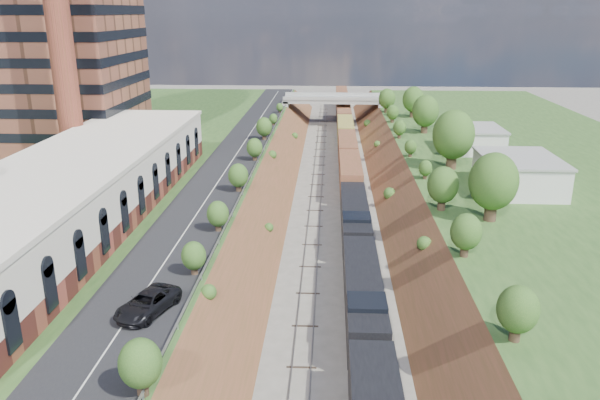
{
  "coord_description": "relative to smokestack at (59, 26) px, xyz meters",
  "views": [
    {
      "loc": [
        -0.64,
        -21.24,
        26.93
      ],
      "look_at": [
        -3.99,
        43.07,
        6.0
      ],
      "focal_mm": 35.0,
      "sensor_mm": 36.0,
      "label": 1
    }
  ],
  "objects": [
    {
      "name": "rail_right_track",
      "position": [
        38.6,
        4.0,
        -24.91
      ],
      "size": [
        1.58,
        180.0,
        0.18
      ],
      "primitive_type": "cube",
      "color": "gray",
      "rests_on": "ground"
    },
    {
      "name": "commercial_building",
      "position": [
        8.0,
        -18.0,
        -16.49
      ],
      "size": [
        14.3,
        62.3,
        7.0
      ],
      "color": "brown",
      "rests_on": "platform_left"
    },
    {
      "name": "platform_left",
      "position": [
        3.0,
        4.0,
        -22.5
      ],
      "size": [
        44.0,
        180.0,
        5.0
      ],
      "primitive_type": "cube",
      "color": "#2D5020",
      "rests_on": "ground"
    },
    {
      "name": "embankment_left",
      "position": [
        25.0,
        4.0,
        -25.0
      ],
      "size": [
        10.0,
        180.0,
        10.0
      ],
      "primitive_type": "cube",
      "rotation": [
        0.0,
        0.79,
        0.0
      ],
      "color": "brown",
      "rests_on": "ground"
    },
    {
      "name": "rail_left_track",
      "position": [
        33.4,
        4.0,
        -24.91
      ],
      "size": [
        1.58,
        180.0,
        0.18
      ],
      "primitive_type": "cube",
      "color": "gray",
      "rests_on": "ground"
    },
    {
      "name": "overpass",
      "position": [
        36.0,
        66.0,
        -20.08
      ],
      "size": [
        24.5,
        8.3,
        7.4
      ],
      "color": "gray",
      "rests_on": "ground"
    },
    {
      "name": "tree_right_large",
      "position": [
        53.0,
        -16.0,
        -15.62
      ],
      "size": [
        5.25,
        5.25,
        7.61
      ],
      "color": "#473323",
      "rests_on": "platform_right"
    },
    {
      "name": "smokestack",
      "position": [
        0.0,
        0.0,
        0.0
      ],
      "size": [
        3.2,
        3.2,
        40.0
      ],
      "primitive_type": "cylinder",
      "color": "brown",
      "rests_on": "platform_left"
    },
    {
      "name": "white_building_far",
      "position": [
        59.0,
        18.0,
        -18.2
      ],
      "size": [
        8.0,
        10.0,
        3.6
      ],
      "primitive_type": "cube",
      "color": "silver",
      "rests_on": "platform_right"
    },
    {
      "name": "tree_left_crest",
      "position": [
        24.2,
        -36.0,
        -17.96
      ],
      "size": [
        2.45,
        2.45,
        3.55
      ],
      "color": "#473323",
      "rests_on": "platform_left"
    },
    {
      "name": "road",
      "position": [
        20.5,
        4.0,
        -19.95
      ],
      "size": [
        8.0,
        180.0,
        0.1
      ],
      "primitive_type": "cube",
      "color": "black",
      "rests_on": "platform_left"
    },
    {
      "name": "freight_train",
      "position": [
        38.6,
        26.04,
        -22.26
      ],
      "size": [
        3.27,
        165.74,
        4.82
      ],
      "color": "black",
      "rests_on": "ground"
    },
    {
      "name": "suv",
      "position": [
        21.81,
        -38.41,
        -19.08
      ],
      "size": [
        4.5,
        6.43,
        1.63
      ],
      "primitive_type": "imported",
      "rotation": [
        0.0,
        0.0,
        -0.34
      ],
      "color": "black",
      "rests_on": "road"
    },
    {
      "name": "guardrail",
      "position": [
        24.6,
        3.8,
        -19.45
      ],
      "size": [
        0.1,
        171.0,
        0.7
      ],
      "color": "#99999E",
      "rests_on": "platform_left"
    },
    {
      "name": "platform_right",
      "position": [
        69.0,
        4.0,
        -22.5
      ],
      "size": [
        44.0,
        180.0,
        5.0
      ],
      "primitive_type": "cube",
      "color": "#2D5020",
      "rests_on": "ground"
    },
    {
      "name": "white_building_near",
      "position": [
        59.5,
        -4.0,
        -18.0
      ],
      "size": [
        9.0,
        12.0,
        4.0
      ],
      "primitive_type": "cube",
      "color": "silver",
      "rests_on": "platform_right"
    },
    {
      "name": "embankment_right",
      "position": [
        47.0,
        4.0,
        -25.0
      ],
      "size": [
        10.0,
        180.0,
        10.0
      ],
      "primitive_type": "cube",
      "rotation": [
        0.0,
        0.79,
        0.0
      ],
      "color": "brown",
      "rests_on": "ground"
    }
  ]
}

